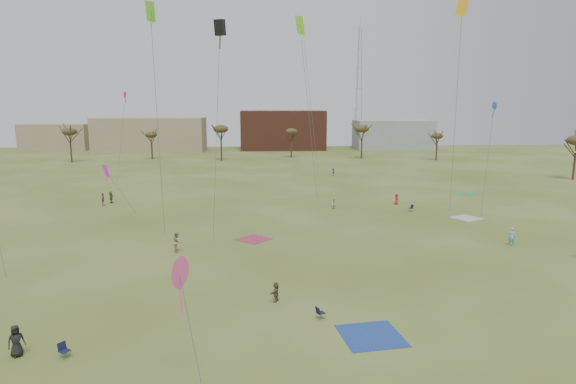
{
  "coord_description": "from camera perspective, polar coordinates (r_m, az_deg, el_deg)",
  "views": [
    {
      "loc": [
        -2.92,
        -34.65,
        13.92
      ],
      "look_at": [
        0.0,
        12.0,
        5.5
      ],
      "focal_mm": 30.39,
      "sensor_mm": 36.0,
      "label": 1
    }
  ],
  "objects": [
    {
      "name": "camp_chair_left",
      "position": [
        31.16,
        -24.68,
        -16.79
      ],
      "size": [
        0.74,
        0.73,
        0.87
      ],
      "rotation": [
        0.0,
        0.0,
        0.93
      ],
      "color": "#141739",
      "rests_on": "ground"
    },
    {
      "name": "spectator_mid_d",
      "position": [
        72.38,
        -20.84,
        -0.81
      ],
      "size": [
        0.83,
        1.16,
        1.83
      ],
      "primitive_type": "imported",
      "rotation": [
        0.0,
        0.0,
        1.97
      ],
      "color": "#A54478",
      "rests_on": "ground"
    },
    {
      "name": "building_grey",
      "position": [
        158.85,
        12.18,
        6.59
      ],
      "size": [
        24.0,
        12.0,
        9.0
      ],
      "primitive_type": "cube",
      "color": "gray",
      "rests_on": "ground"
    },
    {
      "name": "flyer_far_b",
      "position": [
        70.33,
        12.57,
        -0.81
      ],
      "size": [
        0.87,
        0.89,
        1.54
      ],
      "primitive_type": "imported",
      "rotation": [
        0.0,
        0.0,
        0.83
      ],
      "color": "red",
      "rests_on": "ground"
    },
    {
      "name": "flyer_far_a",
      "position": [
        74.03,
        -19.99,
        -0.58
      ],
      "size": [
        0.72,
        1.63,
        1.7
      ],
      "primitive_type": "imported",
      "rotation": [
        0.0,
        0.0,
        1.71
      ],
      "color": "#387C29",
      "rests_on": "ground"
    },
    {
      "name": "spectator_fore_c",
      "position": [
        35.49,
        -1.44,
        -11.6
      ],
      "size": [
        0.93,
        1.43,
        1.48
      ],
      "primitive_type": "imported",
      "rotation": [
        0.0,
        0.0,
        4.32
      ],
      "color": "brown",
      "rests_on": "ground"
    },
    {
      "name": "flyer_far_c",
      "position": [
        96.54,
        5.31,
        2.34
      ],
      "size": [
        1.01,
        1.13,
        1.52
      ],
      "primitive_type": "imported",
      "rotation": [
        0.0,
        0.0,
        4.14
      ],
      "color": "navy",
      "rests_on": "ground"
    },
    {
      "name": "spectator_fore_b",
      "position": [
        48.01,
        -12.86,
        -5.72
      ],
      "size": [
        0.93,
        1.08,
        1.91
      ],
      "primitive_type": "imported",
      "rotation": [
        0.0,
        0.0,
        1.81
      ],
      "color": "tan",
      "rests_on": "ground"
    },
    {
      "name": "camp_chair_right",
      "position": [
        66.38,
        14.17,
        -1.98
      ],
      "size": [
        0.71,
        0.69,
        0.87
      ],
      "rotation": [
        0.0,
        0.0,
        5.17
      ],
      "color": "#121B33",
      "rests_on": "ground"
    },
    {
      "name": "building_brick",
      "position": [
        155.05,
        -0.65,
        7.28
      ],
      "size": [
        26.0,
        16.0,
        12.0
      ],
      "primitive_type": "cube",
      "color": "brown",
      "rests_on": "ground"
    },
    {
      "name": "blanket_blue",
      "position": [
        31.39,
        9.71,
        -16.26
      ],
      "size": [
        4.08,
        4.08,
        0.03
      ],
      "primitive_type": "cube",
      "rotation": [
        0.0,
        0.0,
        1.71
      ],
      "color": "#224495",
      "rests_on": "ground"
    },
    {
      "name": "building_tan",
      "position": [
        153.31,
        -15.76,
        6.5
      ],
      "size": [
        32.0,
        14.0,
        10.0
      ],
      "primitive_type": "cube",
      "color": "#937F60",
      "rests_on": "ground"
    },
    {
      "name": "building_tan_west",
      "position": [
        168.79,
        -25.29,
        5.87
      ],
      "size": [
        20.0,
        12.0,
        8.0
      ],
      "primitive_type": "cube",
      "color": "#937F60",
      "rests_on": "ground"
    },
    {
      "name": "camp_chair_center",
      "position": [
        33.11,
        3.81,
        -14.18
      ],
      "size": [
        0.71,
        0.68,
        0.87
      ],
      "rotation": [
        0.0,
        0.0,
        2.01
      ],
      "color": "#15153A",
      "rests_on": "ground"
    },
    {
      "name": "flyer_mid_a",
      "position": [
        32.21,
        -29.22,
        -14.96
      ],
      "size": [
        1.06,
        1.02,
        1.84
      ],
      "primitive_type": "imported",
      "rotation": [
        0.0,
        0.0,
        0.7
      ],
      "color": "black",
      "rests_on": "ground"
    },
    {
      "name": "blanket_olive",
      "position": [
        82.98,
        19.79,
        -0.05
      ],
      "size": [
        4.11,
        4.11,
        0.03
      ],
      "primitive_type": "cube",
      "rotation": [
        0.0,
        0.0,
        2.89
      ],
      "color": "#389C58",
      "rests_on": "ground"
    },
    {
      "name": "kites_aloft",
      "position": [
        63.06,
        -2.04,
        16.74
      ],
      "size": [
        63.48,
        67.39,
        27.91
      ],
      "color": "white",
      "rests_on": "ground"
    },
    {
      "name": "tree_line",
      "position": [
        113.98,
        -3.56,
        6.76
      ],
      "size": [
        117.44,
        49.32,
        8.91
      ],
      "color": "#3A2B1E",
      "rests_on": "ground"
    },
    {
      "name": "radio_tower",
      "position": [
        163.09,
        8.25,
        11.97
      ],
      "size": [
        1.51,
        1.72,
        41.0
      ],
      "color": "#9EA3A8",
      "rests_on": "ground"
    },
    {
      "name": "ground",
      "position": [
        37.46,
        1.17,
        -11.61
      ],
      "size": [
        260.0,
        260.0,
        0.0
      ],
      "primitive_type": "plane",
      "color": "#47581B",
      "rests_on": "ground"
    },
    {
      "name": "spectator_mid_e",
      "position": [
        65.91,
        5.42,
        -1.4
      ],
      "size": [
        0.87,
        0.85,
        1.42
      ],
      "primitive_type": "imported",
      "rotation": [
        0.0,
        0.0,
        5.6
      ],
      "color": "beige",
      "rests_on": "ground"
    },
    {
      "name": "blanket_cream",
      "position": [
        64.52,
        20.17,
        -2.88
      ],
      "size": [
        4.06,
        4.06,
        0.03
      ],
      "primitive_type": "cube",
      "rotation": [
        0.0,
        0.0,
        0.49
      ],
      "color": "beige",
      "rests_on": "ground"
    },
    {
      "name": "flyer_mid_c",
      "position": [
        53.68,
        24.71,
        -4.75
      ],
      "size": [
        0.8,
        0.69,
        1.86
      ],
      "primitive_type": "imported",
      "rotation": [
        0.0,
        0.0,
        2.71
      ],
      "color": "#77B0C6",
      "rests_on": "ground"
    },
    {
      "name": "blanket_plum",
      "position": [
        51.32,
        -4.05,
        -5.55
      ],
      "size": [
        4.16,
        4.16,
        0.03
      ],
      "primitive_type": "cube",
      "rotation": [
        0.0,
        0.0,
        2.4
      ],
      "color": "#A43253",
      "rests_on": "ground"
    }
  ]
}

